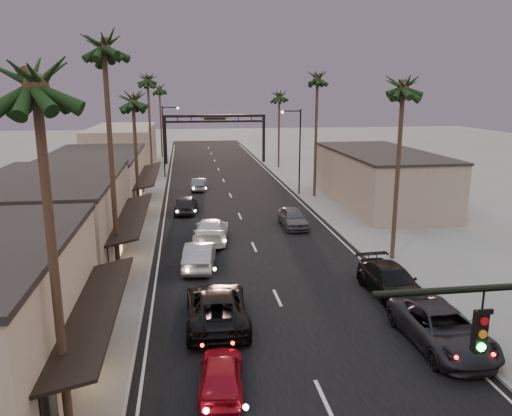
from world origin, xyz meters
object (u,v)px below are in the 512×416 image
object	(u,v)px
streetlight_right	(297,145)
palm_la	(34,69)
palm_ld	(147,76)
oncoming_silver	(200,255)
palm_rc	(279,93)
palm_lb	(103,40)
palm_ra	(404,80)
oncoming_pickup	(217,307)
streetlight_left	(166,136)
palm_rb	(318,74)
arch	(215,127)
curbside_black	(392,282)
curbside_near	(442,328)
oncoming_red	(221,374)
palm_lc	(133,95)
palm_far	(159,86)

from	to	relation	value
streetlight_right	palm_la	size ratio (longest dim) A/B	0.68
palm_ld	oncoming_silver	size ratio (longest dim) A/B	2.86
streetlight_right	palm_la	distance (m)	39.68
streetlight_right	palm_rc	distance (m)	19.75
palm_lb	palm_ra	size ratio (longest dim) A/B	1.15
oncoming_pickup	palm_la	bearing A→B (deg)	56.52
streetlight_left	palm_rc	xyz separation A→B (m)	(15.52, 6.00, 5.14)
palm_rb	palm_ld	bearing A→B (deg)	147.40
palm_lb	oncoming_pickup	distance (m)	14.63
arch	palm_lb	bearing A→B (deg)	-100.16
arch	curbside_black	size ratio (longest dim) A/B	2.68
oncoming_pickup	curbside_near	size ratio (longest dim) A/B	1.02
curbside_black	oncoming_red	bearing A→B (deg)	-145.60
palm_la	curbside_black	distance (m)	20.47
oncoming_pickup	oncoming_silver	world-z (taller)	oncoming_pickup
oncoming_silver	curbside_near	xyz separation A→B (m)	(10.06, -11.45, 0.02)
palm_lc	palm_far	world-z (taller)	palm_far
palm_ra	oncoming_pickup	distance (m)	17.68
palm_ra	palm_far	bearing A→B (deg)	107.38
streetlight_right	palm_lc	distance (m)	18.66
arch	oncoming_pickup	bearing A→B (deg)	-93.65
palm_ld	oncoming_red	xyz separation A→B (m)	(4.99, -44.00, -11.74)
streetlight_right	palm_la	world-z (taller)	palm_la
streetlight_left	palm_lc	world-z (taller)	palm_lc
oncoming_red	palm_rb	bearing A→B (deg)	-104.45
curbside_black	palm_far	bearing A→B (deg)	100.83
arch	palm_rb	size ratio (longest dim) A/B	1.07
palm_rb	oncoming_silver	world-z (taller)	palm_rb
palm_lc	oncoming_pickup	size ratio (longest dim) A/B	1.98
palm_rc	curbside_near	distance (m)	52.05
streetlight_left	palm_rb	distance (m)	22.07
streetlight_right	palm_rc	world-z (taller)	palm_rc
streetlight_right	curbside_black	bearing A→B (deg)	-91.67
streetlight_right	streetlight_left	bearing A→B (deg)	136.79
streetlight_right	palm_rc	xyz separation A→B (m)	(1.68, 19.00, 5.14)
palm_ra	oncoming_silver	bearing A→B (deg)	178.35
streetlight_right	oncoming_silver	bearing A→B (deg)	-117.80
streetlight_right	streetlight_left	world-z (taller)	same
curbside_near	palm_rb	bearing A→B (deg)	84.32
oncoming_pickup	oncoming_red	bearing A→B (deg)	89.10
palm_lc	oncoming_pickup	world-z (taller)	palm_lc
palm_lc	palm_ld	world-z (taller)	palm_ld
palm_lc	oncoming_silver	bearing A→B (deg)	-68.27
palm_la	oncoming_pickup	bearing A→B (deg)	55.34
arch	palm_ra	world-z (taller)	palm_ra
streetlight_left	oncoming_silver	xyz separation A→B (m)	(2.96, -33.64, -4.51)
streetlight_right	palm_rb	world-z (taller)	palm_rb
arch	palm_la	distance (m)	61.88
palm_ld	arch	bearing A→B (deg)	60.17
streetlight_right	palm_lc	size ratio (longest dim) A/B	0.74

